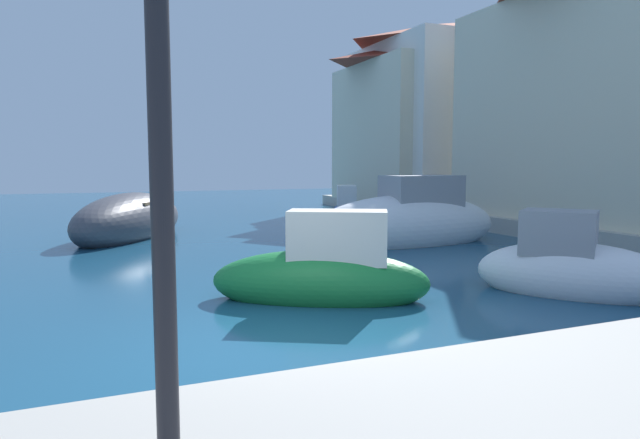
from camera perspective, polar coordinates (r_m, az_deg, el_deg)
ground at (r=6.89m, az=-5.45°, el=-12.97°), size 80.00×80.00×0.00m
quay_promenade at (r=8.78m, az=23.64°, el=-7.63°), size 44.00×32.00×0.50m
moored_boat_0 at (r=9.07m, az=0.32°, el=-5.61°), size 3.67×2.71×1.70m
moored_boat_2 at (r=17.84m, az=-18.76°, el=-0.15°), size 4.59×6.02×1.73m
moored_boat_5 at (r=10.40m, az=24.20°, el=-4.65°), size 2.97×3.29×1.68m
moored_boat_7 at (r=20.88m, az=2.68°, el=0.75°), size 2.25×3.39×1.63m
moored_boat_8 at (r=15.63m, az=9.00°, el=-0.33°), size 5.82×2.22×2.28m
waterfront_building_main at (r=19.66m, az=27.57°, el=11.55°), size 5.60×9.28×7.75m
waterfront_building_annex at (r=26.98m, az=11.25°, el=10.65°), size 5.77×7.55×8.07m
waterfront_building_far at (r=27.39m, az=10.61°, el=9.95°), size 7.05×7.11×7.44m
quayside_lamp_post at (r=3.04m, az=-16.29°, el=19.19°), size 0.28×0.28×3.95m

